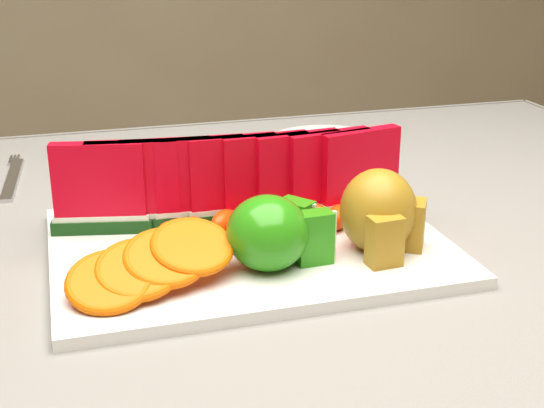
{
  "coord_description": "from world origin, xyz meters",
  "views": [
    {
      "loc": [
        -0.1,
        -0.71,
        1.08
      ],
      "look_at": [
        0.11,
        -0.02,
        0.81
      ],
      "focal_mm": 50.0,
      "sensor_mm": 36.0,
      "label": 1
    }
  ],
  "objects": [
    {
      "name": "pear_cluster",
      "position": [
        0.2,
        -0.07,
        0.81
      ],
      "size": [
        0.1,
        0.1,
        0.09
      ],
      "color": "#936717",
      "rests_on": "platter"
    },
    {
      "name": "orange_fan_back",
      "position": [
        0.07,
        0.11,
        0.79
      ],
      "size": [
        0.29,
        0.1,
        0.04
      ],
      "color": "#E34805",
      "rests_on": "platter"
    },
    {
      "name": "watermelon_row",
      "position": [
        0.08,
        0.04,
        0.82
      ],
      "size": [
        0.39,
        0.07,
        0.1
      ],
      "color": "#0F3512",
      "rests_on": "platter"
    },
    {
      "name": "tangerine_segments",
      "position": [
        0.11,
        0.0,
        0.78
      ],
      "size": [
        0.24,
        0.07,
        0.03
      ],
      "color": "orange",
      "rests_on": "platter"
    },
    {
      "name": "apple_cluster",
      "position": [
        0.09,
        -0.08,
        0.8
      ],
      "size": [
        0.12,
        0.1,
        0.07
      ],
      "color": "#207E0F",
      "rests_on": "platter"
    },
    {
      "name": "platter",
      "position": [
        0.08,
        -0.01,
        0.76
      ],
      "size": [
        0.4,
        0.3,
        0.01
      ],
      "color": "silver",
      "rests_on": "tablecloth"
    },
    {
      "name": "tablecloth",
      "position": [
        0.0,
        0.0,
        0.72
      ],
      "size": [
        1.53,
        1.03,
        0.2
      ],
      "color": "gray",
      "rests_on": "table"
    },
    {
      "name": "orange_fan_front",
      "position": [
        -0.03,
        -0.09,
        0.79
      ],
      "size": [
        0.17,
        0.11,
        0.05
      ],
      "color": "#E34805",
      "rests_on": "platter"
    },
    {
      "name": "side_plate",
      "position": [
        0.29,
        0.33,
        0.76
      ],
      "size": [
        0.23,
        0.23,
        0.01
      ],
      "color": "silver",
      "rests_on": "tablecloth"
    },
    {
      "name": "table",
      "position": [
        0.0,
        0.0,
        0.65
      ],
      "size": [
        1.4,
        0.9,
        0.75
      ],
      "color": "#4A2C18",
      "rests_on": "ground"
    },
    {
      "name": "fork",
      "position": [
        -0.16,
        0.3,
        0.76
      ],
      "size": [
        0.03,
        0.2,
        0.0
      ],
      "color": "silver",
      "rests_on": "tablecloth"
    }
  ]
}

